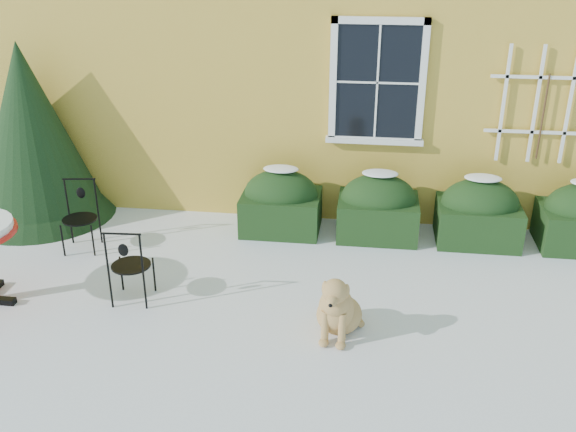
# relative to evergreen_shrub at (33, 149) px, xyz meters

# --- Properties ---
(ground) EXTENTS (80.00, 80.00, 0.00)m
(ground) POSITION_rel_evergreen_shrub_xyz_m (3.78, -2.59, -0.99)
(ground) COLOR white
(ground) RESTS_ON ground
(hedge_row) EXTENTS (4.95, 0.80, 0.91)m
(hedge_row) POSITION_rel_evergreen_shrub_xyz_m (5.43, -0.04, -0.59)
(hedge_row) COLOR black
(hedge_row) RESTS_ON ground
(evergreen_shrub) EXTENTS (2.04, 2.04, 2.47)m
(evergreen_shrub) POSITION_rel_evergreen_shrub_xyz_m (0.00, 0.00, 0.00)
(evergreen_shrub) COLOR black
(evergreen_shrub) RESTS_ON ground
(patio_chair_near) EXTENTS (0.43, 0.43, 0.90)m
(patio_chair_near) POSITION_rel_evergreen_shrub_xyz_m (2.12, -2.11, -0.54)
(patio_chair_near) COLOR black
(patio_chair_near) RESTS_ON ground
(patio_chair_far) EXTENTS (0.46, 0.46, 0.90)m
(patio_chair_far) POSITION_rel_evergreen_shrub_xyz_m (1.03, -0.93, -0.54)
(patio_chair_far) COLOR black
(patio_chair_far) RESTS_ON ground
(dog) EXTENTS (0.53, 0.80, 0.74)m
(dog) POSITION_rel_evergreen_shrub_xyz_m (4.39, -2.47, -0.70)
(dog) COLOR tan
(dog) RESTS_ON ground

